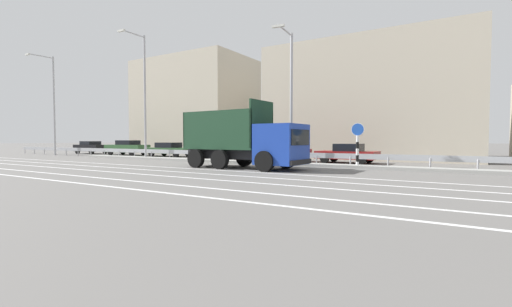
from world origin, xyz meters
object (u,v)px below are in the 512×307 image
(dump_truck, at_px, (256,145))
(street_lamp_2, at_px, (290,91))
(street_lamp_0, at_px, (52,101))
(median_road_sign, at_px, (357,145))
(parked_car_0, at_px, (91,147))
(parked_car_4, at_px, (282,151))
(parked_car_3, at_px, (222,149))
(parked_car_1, at_px, (127,148))
(parked_car_5, at_px, (347,153))
(street_lamp_1, at_px, (143,91))
(parked_car_2, at_px, (169,149))

(dump_truck, relative_size, street_lamp_2, 0.89)
(dump_truck, xyz_separation_m, street_lamp_0, (-25.81, 3.05, 4.22))
(median_road_sign, relative_size, street_lamp_2, 0.31)
(street_lamp_2, distance_m, parked_car_0, 27.51)
(dump_truck, distance_m, parked_car_4, 7.15)
(parked_car_3, bearing_deg, parked_car_4, -91.19)
(median_road_sign, bearing_deg, parked_car_1, 170.23)
(parked_car_1, bearing_deg, parked_car_0, 85.08)
(dump_truck, xyz_separation_m, parked_car_4, (-1.88, 6.87, -0.56))
(dump_truck, bearing_deg, parked_car_3, -131.38)
(street_lamp_0, xyz_separation_m, parked_car_5, (28.78, 4.12, -4.82))
(parked_car_1, distance_m, parked_car_3, 12.41)
(median_road_sign, distance_m, parked_car_1, 25.16)
(street_lamp_1, height_order, parked_car_2, street_lamp_1)
(street_lamp_0, height_order, parked_car_1, street_lamp_0)
(street_lamp_2, relative_size, parked_car_1, 1.64)
(median_road_sign, height_order, parked_car_2, median_road_sign)
(parked_car_5, bearing_deg, parked_car_4, 95.45)
(street_lamp_0, relative_size, parked_car_4, 2.42)
(parked_car_1, bearing_deg, street_lamp_1, -124.33)
(parked_car_4, bearing_deg, parked_car_0, 89.45)
(parked_car_2, bearing_deg, parked_car_0, -94.01)
(street_lamp_2, height_order, parked_car_0, street_lamp_2)
(street_lamp_1, xyz_separation_m, parked_car_1, (-7.49, 4.26, -4.76))
(dump_truck, xyz_separation_m, parked_car_2, (-14.15, 7.57, -0.60))
(parked_car_3, bearing_deg, parked_car_5, -87.86)
(street_lamp_1, distance_m, parked_car_2, 6.70)
(parked_car_0, distance_m, parked_car_2, 12.18)
(street_lamp_0, bearing_deg, parked_car_3, 13.07)
(dump_truck, relative_size, parked_car_3, 1.59)
(median_road_sign, distance_m, parked_car_3, 13.03)
(street_lamp_1, relative_size, parked_car_4, 2.45)
(parked_car_3, bearing_deg, street_lamp_1, 131.93)
(street_lamp_0, distance_m, street_lamp_1, 13.19)
(parked_car_5, bearing_deg, parked_car_3, 91.43)
(street_lamp_2, xyz_separation_m, parked_car_5, (2.41, 4.00, -3.89))
(dump_truck, relative_size, street_lamp_1, 0.72)
(street_lamp_2, bearing_deg, dump_truck, -100.02)
(dump_truck, height_order, street_lamp_1, street_lamp_1)
(median_road_sign, xyz_separation_m, street_lamp_0, (-30.48, -0.17, 4.18))
(median_road_sign, bearing_deg, street_lamp_2, -179.29)
(parked_car_2, xyz_separation_m, parked_car_5, (17.12, -0.40, -0.01))
(parked_car_1, distance_m, parked_car_2, 5.96)
(street_lamp_0, height_order, street_lamp_2, street_lamp_0)
(median_road_sign, xyz_separation_m, parked_car_2, (-18.82, 4.35, -0.64))
(street_lamp_2, height_order, parked_car_2, street_lamp_2)
(parked_car_2, bearing_deg, parked_car_4, 82.46)
(street_lamp_1, relative_size, parked_car_0, 2.50)
(dump_truck, bearing_deg, parked_car_5, 159.42)
(median_road_sign, bearing_deg, parked_car_3, 161.95)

